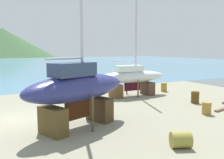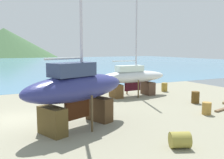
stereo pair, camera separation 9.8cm
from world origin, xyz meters
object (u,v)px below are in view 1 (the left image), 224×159
Objects in this scene: barrel_rust_far at (195,97)px; barrel_blue_faded at (71,96)px; barrel_tipped_left at (181,140)px; barrel_tipped_right at (207,108)px; sailboat_large_starboard at (132,77)px; worker at (91,90)px; barrel_ochre at (164,87)px; sailboat_far_slipway at (78,89)px.

barrel_blue_faded is at bearing 149.53° from barrel_rust_far.
barrel_tipped_right reaches higher than barrel_tipped_left.
sailboat_large_starboard is 7.48m from barrel_tipped_right.
worker is 2.00× the size of barrel_tipped_left.
worker is 1.88× the size of barrel_blue_faded.
barrel_tipped_right is 8.44m from barrel_ochre.
barrel_rust_far is 1.15× the size of barrel_tipped_right.
sailboat_large_starboard reaches higher than barrel_tipped_left.
barrel_blue_faded is 1.12× the size of barrel_tipped_right.
worker reaches higher than barrel_tipped_right.
barrel_rust_far is 9.12m from barrel_tipped_left.
barrel_blue_faded reaches higher than barrel_tipped_left.
barrel_rust_far reaches higher than barrel_ochre.
sailboat_far_slipway reaches higher than barrel_rust_far.
barrel_ochre is at bearing 69.40° from barrel_tipped_right.
barrel_ochre is (9.35, 0.40, -0.02)m from barrel_blue_faded.
barrel_blue_faded is at bearing 130.38° from barrel_tipped_right.
barrel_tipped_right is (6.38, -7.50, -0.05)m from barrel_blue_faded.
worker is 1.96× the size of barrel_ochre.
worker is 1.83× the size of barrel_rust_far.
sailboat_far_slipway is at bearing -148.51° from barrel_ochre.
worker is at bearing 146.76° from barrel_rust_far.
barrel_rust_far is 5.33m from barrel_ochre.
sailboat_large_starboard is at bearing -2.07° from barrel_blue_faded.
sailboat_far_slipway reaches higher than worker.
sailboat_far_slipway is at bearing -104.45° from barrel_blue_faded.
barrel_ochre is at bearing 8.94° from sailboat_large_starboard.
barrel_ochre reaches higher than barrel_tipped_right.
barrel_rust_far is at bearing -58.51° from sailboat_large_starboard.
barrel_tipped_left is at bearing -110.65° from sailboat_large_starboard.
sailboat_far_slipway is 12.49× the size of barrel_blue_faded.
barrel_blue_faded is 1.04× the size of barrel_ochre.
barrel_ochre is (1.20, 5.19, -0.03)m from barrel_rust_far.
worker is at bearing 89.01° from barrel_tipped_left.
sailboat_large_starboard reaches higher than barrel_blue_faded.
barrel_ochre is (10.98, 6.73, -1.60)m from sailboat_far_slipway.
worker is at bearing -174.12° from barrel_ochre.
sailboat_large_starboard is at bearing -152.70° from worker.
worker is (-3.92, -0.22, -0.80)m from sailboat_large_starboard.
sailboat_large_starboard is 4.00m from worker.
barrel_rust_far is (2.77, -4.60, -1.19)m from sailboat_large_starboard.
barrel_tipped_left is (-4.10, -10.60, -1.30)m from sailboat_large_starboard.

